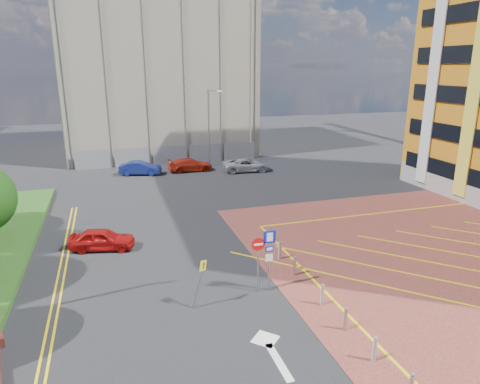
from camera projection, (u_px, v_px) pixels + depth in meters
name	position (u px, v px, depth m)	size (l,w,h in m)	color
ground	(266.00, 302.00, 19.49)	(140.00, 140.00, 0.00)	black
lamp_back	(210.00, 125.00, 45.07)	(1.53, 0.16, 8.00)	#9EA0A8
sign_cluster	(265.00, 253.00, 19.92)	(1.17, 0.12, 3.20)	#9EA0A8
warning_sign	(200.00, 278.00, 18.70)	(0.77, 0.42, 2.25)	#9EA0A8
bollard_row	(329.00, 303.00, 18.48)	(0.14, 11.14, 0.90)	#9EA0A8
construction_building	(154.00, 61.00, 53.02)	(21.20, 19.20, 22.00)	gray
construction_fence	(179.00, 155.00, 46.97)	(21.60, 0.06, 2.00)	gray
car_red_left	(102.00, 239.00, 24.94)	(1.49, 3.71, 1.26)	#A40F0E
car_blue_back	(140.00, 168.00, 42.17)	(1.41, 4.05, 1.33)	navy
car_red_back	(190.00, 165.00, 43.65)	(1.82, 4.49, 1.30)	red
car_silver_back	(246.00, 165.00, 43.52)	(2.19, 4.76, 1.32)	#BABBC2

